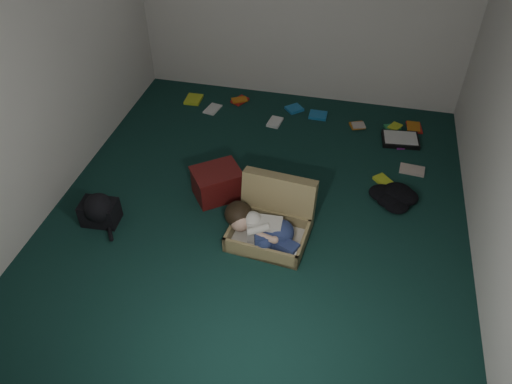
% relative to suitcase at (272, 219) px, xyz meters
% --- Properties ---
extents(floor, '(4.50, 4.50, 0.00)m').
position_rel_suitcase_xyz_m(floor, '(-0.19, 0.27, -0.15)').
color(floor, '#12342D').
rests_on(floor, ground).
extents(wall_front, '(4.50, 0.00, 4.50)m').
position_rel_suitcase_xyz_m(wall_front, '(-0.19, -1.98, 1.15)').
color(wall_front, silver).
rests_on(wall_front, ground).
extents(wall_left, '(0.00, 4.50, 4.50)m').
position_rel_suitcase_xyz_m(wall_left, '(-2.19, 0.27, 1.15)').
color(wall_left, silver).
rests_on(wall_left, ground).
extents(suitcase, '(0.76, 0.75, 0.51)m').
position_rel_suitcase_xyz_m(suitcase, '(0.00, 0.00, 0.00)').
color(suitcase, '#9C8855').
rests_on(suitcase, floor).
extents(person, '(0.75, 0.42, 0.32)m').
position_rel_suitcase_xyz_m(person, '(-0.07, -0.17, 0.04)').
color(person, beige).
rests_on(person, suitcase).
extents(maroon_bin, '(0.59, 0.57, 0.32)m').
position_rel_suitcase_xyz_m(maroon_bin, '(-0.65, 0.38, 0.01)').
color(maroon_bin, '#5A1312').
rests_on(maroon_bin, floor).
extents(backpack, '(0.45, 0.37, 0.25)m').
position_rel_suitcase_xyz_m(backpack, '(-1.63, -0.24, -0.03)').
color(backpack, black).
rests_on(backpack, floor).
extents(clothing_pile, '(0.46, 0.39, 0.13)m').
position_rel_suitcase_xyz_m(clothing_pile, '(1.12, 0.65, -0.09)').
color(clothing_pile, black).
rests_on(clothing_pile, floor).
extents(paper_tray, '(0.44, 0.35, 0.06)m').
position_rel_suitcase_xyz_m(paper_tray, '(1.16, 1.76, -0.13)').
color(paper_tray, black).
rests_on(paper_tray, floor).
extents(book_scatter, '(3.03, 1.50, 0.02)m').
position_rel_suitcase_xyz_m(book_scatter, '(0.22, 1.85, -0.14)').
color(book_scatter, '#C2D926').
rests_on(book_scatter, floor).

